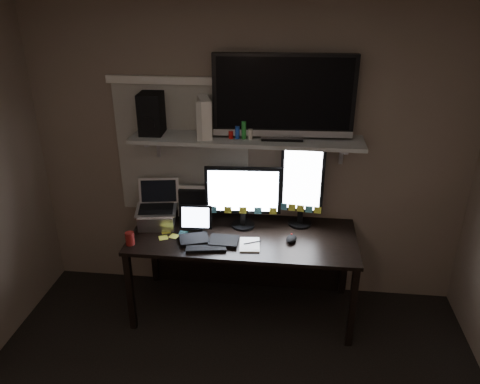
# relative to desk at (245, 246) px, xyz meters

# --- Properties ---
(ceiling) EXTENTS (3.60, 3.60, 0.00)m
(ceiling) POSITION_rel_desk_xyz_m (0.00, -1.55, 1.95)
(ceiling) COLOR silver
(ceiling) RESTS_ON back_wall
(back_wall) EXTENTS (3.60, 0.00, 3.60)m
(back_wall) POSITION_rel_desk_xyz_m (0.00, 0.25, 0.70)
(back_wall) COLOR #6F5E4F
(back_wall) RESTS_ON floor
(window_blinds) EXTENTS (1.10, 0.02, 1.10)m
(window_blinds) POSITION_rel_desk_xyz_m (-0.55, 0.24, 0.75)
(window_blinds) COLOR #BAB4A7
(window_blinds) RESTS_ON back_wall
(desk) EXTENTS (1.80, 0.75, 0.73)m
(desk) POSITION_rel_desk_xyz_m (0.00, 0.00, 0.00)
(desk) COLOR black
(desk) RESTS_ON floor
(wall_shelf) EXTENTS (1.80, 0.35, 0.03)m
(wall_shelf) POSITION_rel_desk_xyz_m (0.00, 0.08, 0.91)
(wall_shelf) COLOR #A4A5A0
(wall_shelf) RESTS_ON back_wall
(monitor_landscape) EXTENTS (0.62, 0.10, 0.54)m
(monitor_landscape) POSITION_rel_desk_xyz_m (-0.02, 0.03, 0.45)
(monitor_landscape) COLOR black
(monitor_landscape) RESTS_ON desk
(monitor_portrait) EXTENTS (0.35, 0.11, 0.70)m
(monitor_portrait) POSITION_rel_desk_xyz_m (0.45, 0.11, 0.53)
(monitor_portrait) COLOR black
(monitor_portrait) RESTS_ON desk
(keyboard) EXTENTS (0.49, 0.25, 0.03)m
(keyboard) POSITION_rel_desk_xyz_m (-0.25, -0.26, 0.19)
(keyboard) COLOR black
(keyboard) RESTS_ON desk
(mouse) EXTENTS (0.10, 0.14, 0.04)m
(mouse) POSITION_rel_desk_xyz_m (0.38, -0.18, 0.20)
(mouse) COLOR black
(mouse) RESTS_ON desk
(notepad) EXTENTS (0.17, 0.23, 0.01)m
(notepad) POSITION_rel_desk_xyz_m (0.07, -0.28, 0.18)
(notepad) COLOR white
(notepad) RESTS_ON desk
(tablet) EXTENTS (0.27, 0.12, 0.23)m
(tablet) POSITION_rel_desk_xyz_m (-0.39, -0.10, 0.29)
(tablet) COLOR black
(tablet) RESTS_ON desk
(file_sorter) EXTENTS (0.25, 0.12, 0.30)m
(file_sorter) POSITION_rel_desk_xyz_m (-0.45, 0.11, 0.33)
(file_sorter) COLOR black
(file_sorter) RESTS_ON desk
(laptop) EXTENTS (0.37, 0.32, 0.37)m
(laptop) POSITION_rel_desk_xyz_m (-0.73, -0.05, 0.36)
(laptop) COLOR silver
(laptop) RESTS_ON desk
(cup) EXTENTS (0.09, 0.09, 0.10)m
(cup) POSITION_rel_desk_xyz_m (-0.85, -0.36, 0.23)
(cup) COLOR maroon
(cup) RESTS_ON desk
(sticky_notes) EXTENTS (0.36, 0.30, 0.00)m
(sticky_notes) POSITION_rel_desk_xyz_m (-0.51, -0.22, 0.18)
(sticky_notes) COLOR #F1F843
(sticky_notes) RESTS_ON desk
(tv) EXTENTS (1.07, 0.24, 0.64)m
(tv) POSITION_rel_desk_xyz_m (0.27, 0.10, 1.24)
(tv) COLOR black
(tv) RESTS_ON wall_shelf
(game_console) EXTENTS (0.15, 0.26, 0.30)m
(game_console) POSITION_rel_desk_xyz_m (-0.32, 0.09, 1.08)
(game_console) COLOR silver
(game_console) RESTS_ON wall_shelf
(speaker) EXTENTS (0.19, 0.22, 0.32)m
(speaker) POSITION_rel_desk_xyz_m (-0.75, 0.10, 1.09)
(speaker) COLOR black
(speaker) RESTS_ON wall_shelf
(bottles) EXTENTS (0.22, 0.12, 0.14)m
(bottles) POSITION_rel_desk_xyz_m (-0.04, 0.04, 0.99)
(bottles) COLOR #A50F0C
(bottles) RESTS_ON wall_shelf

